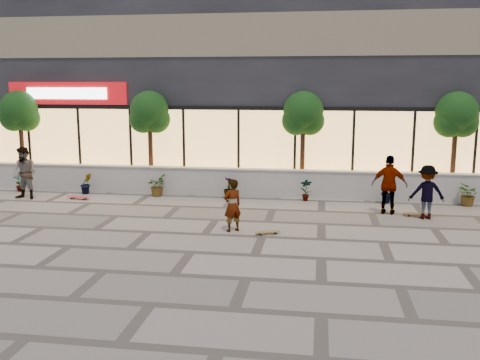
# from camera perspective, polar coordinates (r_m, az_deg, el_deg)

# --- Properties ---
(ground) EXTENTS (80.00, 80.00, 0.00)m
(ground) POSITION_cam_1_polar(r_m,az_deg,el_deg) (13.67, -5.27, -7.68)
(ground) COLOR #9D9388
(ground) RESTS_ON ground
(planter_wall) EXTENTS (22.00, 0.42, 1.04)m
(planter_wall) POSITION_cam_1_polar(r_m,az_deg,el_deg) (20.20, -0.56, -0.20)
(planter_wall) COLOR silver
(planter_wall) RESTS_ON ground
(retail_building) EXTENTS (24.00, 9.17, 8.50)m
(retail_building) POSITION_cam_1_polar(r_m,az_deg,el_deg) (25.29, 1.42, 10.40)
(retail_building) COLOR black
(retail_building) RESTS_ON ground
(shrub_a) EXTENTS (0.43, 0.29, 0.81)m
(shrub_a) POSITION_cam_1_polar(r_m,az_deg,el_deg) (22.67, -22.53, -0.14)
(shrub_a) COLOR #133A12
(shrub_a) RESTS_ON ground
(shrub_b) EXTENTS (0.57, 0.57, 0.81)m
(shrub_b) POSITION_cam_1_polar(r_m,az_deg,el_deg) (21.36, -16.08, -0.35)
(shrub_b) COLOR #133A12
(shrub_b) RESTS_ON ground
(shrub_c) EXTENTS (0.68, 0.77, 0.81)m
(shrub_c) POSITION_cam_1_polar(r_m,az_deg,el_deg) (20.36, -8.89, -0.58)
(shrub_c) COLOR #133A12
(shrub_c) RESTS_ON ground
(shrub_d) EXTENTS (0.64, 0.64, 0.81)m
(shrub_d) POSITION_cam_1_polar(r_m,az_deg,el_deg) (19.71, -1.10, -0.82)
(shrub_d) COLOR #133A12
(shrub_d) RESTS_ON ground
(shrub_e) EXTENTS (0.46, 0.35, 0.81)m
(shrub_e) POSITION_cam_1_polar(r_m,az_deg,el_deg) (19.44, 7.06, -1.05)
(shrub_e) COLOR #133A12
(shrub_e) RESTS_ON ground
(shrub_f) EXTENTS (0.55, 0.57, 0.81)m
(shrub_f) POSITION_cam_1_polar(r_m,az_deg,el_deg) (19.58, 15.28, -1.26)
(shrub_f) COLOR #133A12
(shrub_f) RESTS_ON ground
(shrub_g) EXTENTS (0.77, 0.84, 0.81)m
(shrub_g) POSITION_cam_1_polar(r_m,az_deg,el_deg) (20.11, 23.23, -1.44)
(shrub_g) COLOR #133A12
(shrub_g) RESTS_ON ground
(tree_west) EXTENTS (1.60, 1.50, 3.92)m
(tree_west) POSITION_cam_1_polar(r_m,az_deg,el_deg) (23.70, -22.45, 6.58)
(tree_west) COLOR #432518
(tree_west) RESTS_ON ground
(tree_midwest) EXTENTS (1.60, 1.50, 3.92)m
(tree_midwest) POSITION_cam_1_polar(r_m,az_deg,el_deg) (21.41, -9.63, 6.90)
(tree_midwest) COLOR #432518
(tree_midwest) RESTS_ON ground
(tree_mideast) EXTENTS (1.60, 1.50, 3.92)m
(tree_mideast) POSITION_cam_1_polar(r_m,az_deg,el_deg) (20.36, 6.76, 6.80)
(tree_mideast) COLOR #432518
(tree_mideast) RESTS_ON ground
(tree_east) EXTENTS (1.60, 1.50, 3.92)m
(tree_east) POSITION_cam_1_polar(r_m,az_deg,el_deg) (20.91, 22.08, 6.21)
(tree_east) COLOR #432518
(tree_east) RESTS_ON ground
(skater_center) EXTENTS (0.66, 0.64, 1.53)m
(skater_center) POSITION_cam_1_polar(r_m,az_deg,el_deg) (15.28, -0.81, -2.72)
(skater_center) COLOR white
(skater_center) RESTS_ON ground
(skater_left) EXTENTS (1.04, 0.87, 1.93)m
(skater_left) POSITION_cam_1_polar(r_m,az_deg,el_deg) (21.03, -21.97, 0.68)
(skater_left) COLOR tan
(skater_left) RESTS_ON ground
(skater_right_near) EXTENTS (1.21, 0.71, 1.93)m
(skater_right_near) POSITION_cam_1_polar(r_m,az_deg,el_deg) (17.94, 15.65, -0.50)
(skater_right_near) COLOR silver
(skater_right_near) RESTS_ON ground
(skater_right_far) EXTENTS (1.13, 0.68, 1.70)m
(skater_right_far) POSITION_cam_1_polar(r_m,az_deg,el_deg) (17.68, 19.30, -1.23)
(skater_right_far) COLOR maroon
(skater_right_far) RESTS_ON ground
(skateboard_center) EXTENTS (0.73, 0.45, 0.09)m
(skateboard_center) POSITION_cam_1_polar(r_m,az_deg,el_deg) (15.16, 2.97, -5.55)
(skateboard_center) COLOR brown
(skateboard_center) RESTS_ON ground
(skateboard_left) EXTENTS (0.86, 0.30, 0.10)m
(skateboard_left) POSITION_cam_1_polar(r_m,az_deg,el_deg) (20.49, -16.84, -1.75)
(skateboard_left) COLOR red
(skateboard_left) RESTS_ON ground
(skateboard_right_near) EXTENTS (0.83, 0.23, 0.10)m
(skateboard_right_near) POSITION_cam_1_polar(r_m,az_deg,el_deg) (18.02, 18.38, -3.47)
(skateboard_right_near) COLOR #915D2F
(skateboard_right_near) RESTS_ON ground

